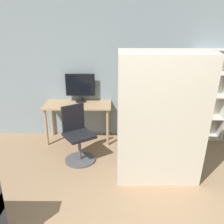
{
  "coord_description": "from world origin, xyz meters",
  "views": [
    {
      "loc": [
        -0.22,
        -1.42,
        2.25
      ],
      "look_at": [
        -0.26,
        1.87,
        1.05
      ],
      "focal_mm": 40.0,
      "sensor_mm": 36.0,
      "label": 1
    }
  ],
  "objects": [
    {
      "name": "mattress_near",
      "position": [
        0.42,
        1.63,
        0.96
      ],
      "size": [
        1.19,
        0.41,
        1.92
      ],
      "color": "beige",
      "rests_on": "ground"
    },
    {
      "name": "bookshelf",
      "position": [
        1.47,
        3.26,
        0.87
      ],
      "size": [
        0.72,
        0.32,
        1.77
      ],
      "color": "beige",
      "rests_on": "ground"
    },
    {
      "name": "desk",
      "position": [
        -0.93,
        3.11,
        0.65
      ],
      "size": [
        1.28,
        0.57,
        0.75
      ],
      "color": "tan",
      "rests_on": "ground"
    },
    {
      "name": "office_chair",
      "position": [
        -0.84,
        2.35,
        0.39
      ],
      "size": [
        0.61,
        0.61,
        0.95
      ],
      "color": "#4C4C51",
      "rests_on": "ground"
    },
    {
      "name": "wall_back",
      "position": [
        0.0,
        3.42,
        1.35
      ],
      "size": [
        8.0,
        0.06,
        2.7
      ],
      "color": "gray",
      "rests_on": "ground"
    },
    {
      "name": "mattress_far",
      "position": [
        0.42,
        1.91,
        0.96
      ],
      "size": [
        1.19,
        0.36,
        1.92
      ],
      "color": "beige",
      "rests_on": "ground"
    },
    {
      "name": "monitor",
      "position": [
        -0.89,
        3.27,
        1.07
      ],
      "size": [
        0.57,
        0.21,
        0.56
      ],
      "color": "black",
      "rests_on": "desk"
    }
  ]
}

